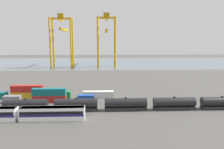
{
  "coord_description": "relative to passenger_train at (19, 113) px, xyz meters",
  "views": [
    {
      "loc": [
        12.05,
        -78.91,
        22.78
      ],
      "look_at": [
        16.87,
        33.31,
        4.32
      ],
      "focal_mm": 33.82,
      "sensor_mm": 36.0,
      "label": 1
    }
  ],
  "objects": [
    {
      "name": "gantry_crane_central",
      "position": [
        27.14,
        122.31,
        24.7
      ],
      "size": [
        15.78,
        40.83,
        44.63
      ],
      "color": "gold",
      "rests_on": "ground_plane"
    },
    {
      "name": "ground_plane",
      "position": [
        12.05,
        60.57,
        -2.14
      ],
      "size": [
        420.0,
        420.0,
        0.0
      ],
      "primitive_type": "plane",
      "color": "#4C4944"
    },
    {
      "name": "shipping_container_10",
      "position": [
        22.14,
        23.58,
        -0.84
      ],
      "size": [
        12.1,
        2.44,
        2.6
      ],
      "primitive_type": "cube",
      "color": "silver",
      "rests_on": "ground_plane"
    },
    {
      "name": "shipping_container_4",
      "position": [
        4.23,
        17.89,
        1.76
      ],
      "size": [
        12.1,
        2.44,
        2.6
      ],
      "primitive_type": "cube",
      "color": "#146066",
      "rests_on": "shipping_container_3"
    },
    {
      "name": "freight_tank_row",
      "position": [
        31.41,
        7.76,
        -0.05
      ],
      "size": [
        78.05,
        2.96,
        4.42
      ],
      "color": "#232326",
      "rests_on": "ground_plane"
    },
    {
      "name": "harbour_water",
      "position": [
        12.05,
        155.79,
        -2.14
      ],
      "size": [
        400.0,
        110.0,
        0.01
      ],
      "primitive_type": "cube",
      "color": "slate",
      "rests_on": "ground_plane"
    },
    {
      "name": "shipping_container_2",
      "position": [
        -9.24,
        17.89,
        -0.84
      ],
      "size": [
        6.04,
        2.44,
        2.6
      ],
      "primitive_type": "cube",
      "color": "slate",
      "rests_on": "ground_plane"
    },
    {
      "name": "shipping_container_8",
      "position": [
        -5.74,
        23.58,
        1.76
      ],
      "size": [
        12.1,
        2.44,
        2.6
      ],
      "primitive_type": "cube",
      "color": "#AD211C",
      "rests_on": "shipping_container_7"
    },
    {
      "name": "shipping_container_7",
      "position": [
        -5.74,
        23.58,
        -0.84
      ],
      "size": [
        12.1,
        2.44,
        2.6
      ],
      "primitive_type": "cube",
      "color": "gold",
      "rests_on": "ground_plane"
    },
    {
      "name": "gantry_crane_west",
      "position": [
        -9.67,
        121.35,
        24.56
      ],
      "size": [
        18.07,
        35.06,
        43.83
      ],
      "color": "gold",
      "rests_on": "ground_plane"
    },
    {
      "name": "passenger_train",
      "position": [
        0.0,
        0.0,
        0.0
      ],
      "size": [
        37.5,
        3.14,
        3.9
      ],
      "color": "silver",
      "rests_on": "ground_plane"
    },
    {
      "name": "shipping_container_5",
      "position": [
        17.7,
        17.89,
        -0.84
      ],
      "size": [
        6.04,
        2.44,
        2.6
      ],
      "primitive_type": "cube",
      "color": "#1C4299",
      "rests_on": "ground_plane"
    },
    {
      "name": "shipping_container_3",
      "position": [
        4.23,
        17.89,
        -0.84
      ],
      "size": [
        12.1,
        2.44,
        2.6
      ],
      "primitive_type": "cube",
      "color": "#AD211C",
      "rests_on": "ground_plane"
    },
    {
      "name": "shipping_container_9",
      "position": [
        8.2,
        23.58,
        -0.84
      ],
      "size": [
        6.04,
        2.44,
        2.6
      ],
      "primitive_type": "cube",
      "color": "#197538",
      "rests_on": "ground_plane"
    }
  ]
}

